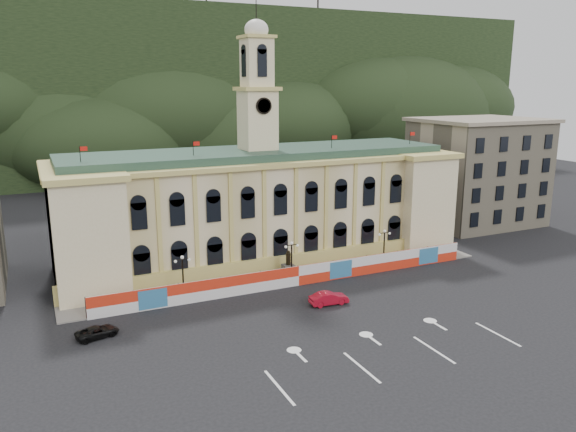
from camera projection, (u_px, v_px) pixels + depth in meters
name	position (u px, v px, depth m)	size (l,w,h in m)	color
ground	(363.00, 333.00, 56.62)	(260.00, 260.00, 0.00)	black
lane_markings	(392.00, 354.00, 52.21)	(26.00, 10.00, 0.02)	white
hill_ridge	(135.00, 101.00, 159.80)	(230.00, 80.00, 64.00)	black
city_hall	(260.00, 204.00, 79.19)	(56.20, 17.60, 37.10)	beige
side_building_right	(477.00, 171.00, 99.39)	(21.00, 17.00, 18.60)	tan
hoarding_fence	(299.00, 276.00, 69.65)	(50.00, 0.44, 2.50)	red
pavement	(289.00, 278.00, 72.27)	(56.00, 5.50, 0.16)	slate
statue	(288.00, 269.00, 72.23)	(1.40, 1.40, 3.72)	#595651
lamp_left	(183.00, 273.00, 65.18)	(1.96, 0.44, 5.15)	black
lamp_center	(292.00, 257.00, 70.91)	(1.96, 0.44, 5.15)	black
lamp_right	(384.00, 244.00, 76.65)	(1.96, 0.44, 5.15)	black
red_sedan	(329.00, 298.00, 63.64)	(4.59, 1.90, 1.48)	#9F0B1C
black_suv	(97.00, 332.00, 55.43)	(4.50, 2.85, 1.16)	black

